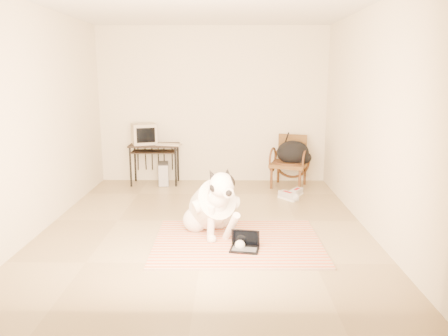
{
  "coord_description": "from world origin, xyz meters",
  "views": [
    {
      "loc": [
        0.29,
        -5.46,
        1.88
      ],
      "look_at": [
        0.23,
        -0.55,
        0.83
      ],
      "focal_mm": 35.0,
      "sensor_mm": 36.0,
      "label": 1
    }
  ],
  "objects_px": {
    "dog": "(212,206)",
    "backpack": "(294,153)",
    "computer_desk": "(154,150)",
    "crt_monitor": "(144,134)",
    "rattan_chair": "(290,161)",
    "pc_tower": "(164,174)",
    "laptop": "(245,245)"
  },
  "relations": [
    {
      "from": "computer_desk",
      "to": "crt_monitor",
      "type": "bearing_deg",
      "value": 169.72
    },
    {
      "from": "crt_monitor",
      "to": "rattan_chair",
      "type": "bearing_deg",
      "value": -3.42
    },
    {
      "from": "dog",
      "to": "backpack",
      "type": "relative_size",
      "value": 1.87
    },
    {
      "from": "crt_monitor",
      "to": "pc_tower",
      "type": "height_order",
      "value": "crt_monitor"
    },
    {
      "from": "backpack",
      "to": "rattan_chair",
      "type": "bearing_deg",
      "value": 131.77
    },
    {
      "from": "rattan_chair",
      "to": "dog",
      "type": "bearing_deg",
      "value": -117.26
    },
    {
      "from": "dog",
      "to": "backpack",
      "type": "bearing_deg",
      "value": 60.69
    },
    {
      "from": "pc_tower",
      "to": "rattan_chair",
      "type": "height_order",
      "value": "rattan_chair"
    },
    {
      "from": "crt_monitor",
      "to": "rattan_chair",
      "type": "distance_m",
      "value": 2.54
    },
    {
      "from": "crt_monitor",
      "to": "pc_tower",
      "type": "bearing_deg",
      "value": -11.53
    },
    {
      "from": "laptop",
      "to": "backpack",
      "type": "relative_size",
      "value": 0.59
    },
    {
      "from": "crt_monitor",
      "to": "computer_desk",
      "type": "bearing_deg",
      "value": -10.28
    },
    {
      "from": "pc_tower",
      "to": "backpack",
      "type": "bearing_deg",
      "value": -4.04
    },
    {
      "from": "rattan_chair",
      "to": "computer_desk",
      "type": "bearing_deg",
      "value": 177.1
    },
    {
      "from": "dog",
      "to": "computer_desk",
      "type": "bearing_deg",
      "value": 113.73
    },
    {
      "from": "backpack",
      "to": "pc_tower",
      "type": "bearing_deg",
      "value": 175.96
    },
    {
      "from": "computer_desk",
      "to": "backpack",
      "type": "distance_m",
      "value": 2.4
    },
    {
      "from": "dog",
      "to": "backpack",
      "type": "height_order",
      "value": "dog"
    },
    {
      "from": "pc_tower",
      "to": "backpack",
      "type": "relative_size",
      "value": 0.73
    },
    {
      "from": "pc_tower",
      "to": "laptop",
      "type": "bearing_deg",
      "value": -65.84
    },
    {
      "from": "crt_monitor",
      "to": "backpack",
      "type": "xyz_separation_m",
      "value": [
        2.57,
        -0.22,
        -0.3
      ]
    },
    {
      "from": "computer_desk",
      "to": "crt_monitor",
      "type": "height_order",
      "value": "crt_monitor"
    },
    {
      "from": "computer_desk",
      "to": "crt_monitor",
      "type": "relative_size",
      "value": 1.7
    },
    {
      "from": "laptop",
      "to": "pc_tower",
      "type": "distance_m",
      "value": 3.22
    },
    {
      "from": "laptop",
      "to": "pc_tower",
      "type": "relative_size",
      "value": 0.8
    },
    {
      "from": "laptop",
      "to": "pc_tower",
      "type": "height_order",
      "value": "pc_tower"
    },
    {
      "from": "laptop",
      "to": "pc_tower",
      "type": "xyz_separation_m",
      "value": [
        -1.32,
        2.94,
        0.11
      ]
    },
    {
      "from": "laptop",
      "to": "dog",
      "type": "bearing_deg",
      "value": 128.29
    },
    {
      "from": "dog",
      "to": "backpack",
      "type": "distance_m",
      "value": 2.66
    },
    {
      "from": "crt_monitor",
      "to": "backpack",
      "type": "relative_size",
      "value": 0.86
    },
    {
      "from": "computer_desk",
      "to": "backpack",
      "type": "relative_size",
      "value": 1.46
    },
    {
      "from": "pc_tower",
      "to": "computer_desk",
      "type": "bearing_deg",
      "value": 167.08
    }
  ]
}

